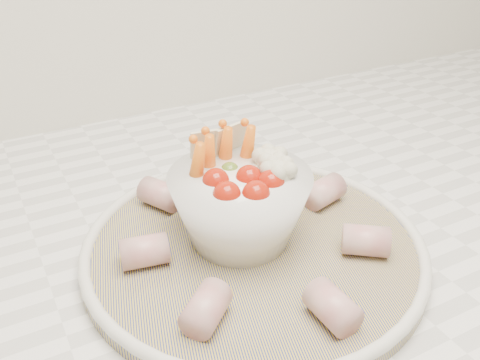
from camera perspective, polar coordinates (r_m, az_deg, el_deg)
serving_platter at (r=0.54m, az=1.49°, el=-7.09°), size 0.42×0.42×0.02m
veggie_bowl at (r=0.52m, az=0.02°, el=-2.44°), size 0.14×0.14×0.11m
cured_meat_rolls at (r=0.53m, az=1.40°, el=-5.49°), size 0.26×0.28×0.03m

